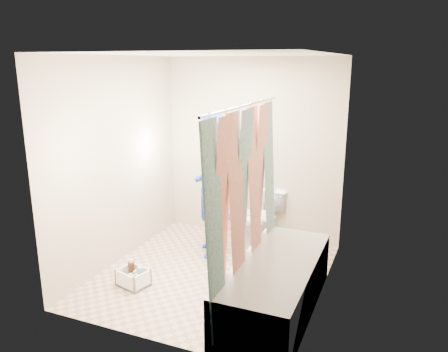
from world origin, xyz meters
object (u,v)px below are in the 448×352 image
at_px(bathtub, 276,284).
at_px(cleaning_caddy, 134,279).
at_px(toilet, 263,218).
at_px(plumber, 212,186).

xyz_separation_m(bathtub, cleaning_caddy, (-1.52, -0.14, -0.18)).
relative_size(bathtub, cleaning_caddy, 4.82).
distance_m(bathtub, toilet, 1.63).
relative_size(toilet, cleaning_caddy, 1.93).
relative_size(bathtub, toilet, 2.50).
xyz_separation_m(bathtub, toilet, (-0.61, 1.51, 0.08)).
bearing_deg(bathtub, cleaning_caddy, -174.83).
distance_m(bathtub, cleaning_caddy, 1.54).
xyz_separation_m(plumber, cleaning_caddy, (-0.43, -1.09, -0.78)).
bearing_deg(plumber, toilet, 105.52).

